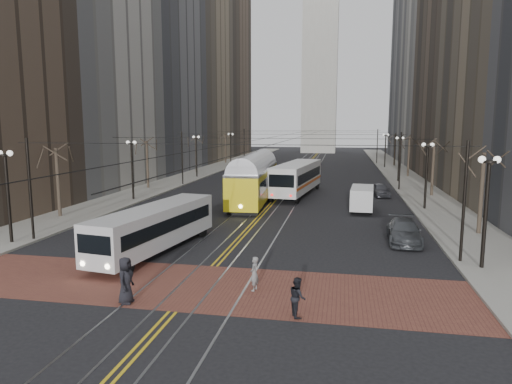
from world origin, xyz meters
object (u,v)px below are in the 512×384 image
at_px(sedan_parked, 404,231).
at_px(cargo_van, 362,199).
at_px(clock_tower, 321,14).
at_px(pedestrian_c, 297,297).
at_px(sedan_grey, 380,190).
at_px(rear_bus, 297,179).
at_px(pedestrian_a, 126,280).
at_px(transit_bus, 155,230).
at_px(pedestrian_b, 254,274).
at_px(streetcar, 254,183).

bearing_deg(sedan_parked, cargo_van, 104.80).
distance_m(clock_tower, pedestrian_c, 114.16).
bearing_deg(cargo_van, sedan_grey, 79.88).
xyz_separation_m(rear_bus, pedestrian_c, (3.14, -31.08, -0.89)).
relative_size(pedestrian_a, pedestrian_c, 1.26).
bearing_deg(transit_bus, pedestrian_b, -27.89).
bearing_deg(cargo_van, pedestrian_a, -110.85).
distance_m(clock_tower, transit_bus, 106.79).
xyz_separation_m(rear_bus, sedan_grey, (8.70, 0.77, -1.01)).
xyz_separation_m(clock_tower, pedestrian_b, (2.76, -106.06, -35.17)).
distance_m(streetcar, pedestrian_c, 26.94).
bearing_deg(streetcar, clock_tower, 85.93).
bearing_deg(streetcar, rear_bus, 51.28).
xyz_separation_m(cargo_van, pedestrian_b, (-5.49, -20.37, -0.26)).
bearing_deg(sedan_grey, streetcar, -161.33).
xyz_separation_m(transit_bus, sedan_grey, (14.63, 24.28, -0.66)).
height_order(rear_bus, cargo_van, rear_bus).
relative_size(streetcar, pedestrian_c, 9.81).
relative_size(clock_tower, transit_bus, 6.15).
bearing_deg(sedan_parked, pedestrian_c, -111.27).
bearing_deg(sedan_grey, pedestrian_c, -106.35).
xyz_separation_m(cargo_van, sedan_grey, (2.25, 9.04, -0.37)).
distance_m(streetcar, pedestrian_a, 26.07).
distance_m(sedan_grey, sedan_parked, 19.18).
bearing_deg(pedestrian_c, sedan_grey, -31.08).
bearing_deg(pedestrian_c, transit_bus, 29.00).
xyz_separation_m(transit_bus, sedan_parked, (14.62, 5.10, -0.63)).
height_order(streetcar, sedan_grey, streetcar).
height_order(transit_bus, rear_bus, rear_bus).
xyz_separation_m(streetcar, sedan_grey, (12.34, 5.79, -1.14)).
xyz_separation_m(streetcar, rear_bus, (3.64, 5.02, -0.13)).
xyz_separation_m(sedan_parked, pedestrian_a, (-12.72, -12.66, 0.29)).
height_order(sedan_grey, pedestrian_b, pedestrian_b).
bearing_deg(transit_bus, pedestrian_a, -67.18).
xyz_separation_m(streetcar, pedestrian_b, (4.60, -23.62, -1.03)).
height_order(sedan_grey, sedan_parked, sedan_parked).
bearing_deg(streetcar, sedan_grey, 22.33).
distance_m(streetcar, sedan_parked, 18.23).
distance_m(streetcar, sedan_grey, 13.67).
xyz_separation_m(clock_tower, sedan_parked, (10.49, -95.83, -35.25)).
relative_size(rear_bus, cargo_van, 2.73).
height_order(transit_bus, sedan_grey, transit_bus).
height_order(clock_tower, cargo_van, clock_tower).
distance_m(transit_bus, pedestrian_b, 8.60).
bearing_deg(pedestrian_a, cargo_van, -27.39).
relative_size(clock_tower, pedestrian_c, 41.98).
bearing_deg(cargo_van, sedan_parked, -73.74).
distance_m(streetcar, cargo_van, 10.63).
relative_size(clock_tower, rear_bus, 5.10).
bearing_deg(cargo_van, pedestrian_b, -101.25).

